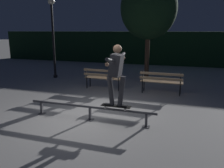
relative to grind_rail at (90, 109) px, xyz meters
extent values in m
plane|color=#ADAAA8|center=(0.00, 0.27, -0.30)|extent=(90.00, 90.00, 0.00)
cube|color=black|center=(0.00, 11.25, 0.85)|extent=(24.00, 1.20, 2.30)
cylinder|color=#47474C|center=(0.00, 0.00, 0.06)|extent=(3.59, 0.06, 0.06)
cube|color=#47474C|center=(-1.53, 0.00, -0.13)|extent=(0.06, 0.06, 0.34)
cube|color=#47474C|center=(-1.53, 0.00, -0.30)|extent=(0.18, 0.18, 0.01)
cube|color=#47474C|center=(0.00, 0.00, -0.13)|extent=(0.06, 0.06, 0.34)
cube|color=#47474C|center=(0.00, 0.00, -0.30)|extent=(0.18, 0.18, 0.01)
cube|color=#47474C|center=(1.53, 0.00, -0.13)|extent=(0.06, 0.06, 0.34)
cube|color=#47474C|center=(1.53, 0.00, -0.30)|extent=(0.18, 0.18, 0.01)
cube|color=black|center=(0.73, 0.00, 0.17)|extent=(0.78, 0.22, 0.02)
cube|color=black|center=(0.73, 0.00, 0.18)|extent=(0.77, 0.21, 0.00)
cube|color=#9E9EA3|center=(1.00, -0.01, 0.16)|extent=(0.05, 0.17, 0.02)
cube|color=#9E9EA3|center=(0.47, 0.01, 0.16)|extent=(0.05, 0.17, 0.02)
cylinder|color=beige|center=(0.99, -0.09, 0.12)|extent=(0.05, 0.03, 0.05)
cylinder|color=beige|center=(1.00, 0.07, 0.12)|extent=(0.05, 0.03, 0.05)
cylinder|color=beige|center=(0.46, -0.07, 0.12)|extent=(0.05, 0.03, 0.05)
cylinder|color=beige|center=(0.47, 0.09, 0.12)|extent=(0.05, 0.03, 0.05)
cube|color=black|center=(0.91, 0.00, 0.20)|extent=(0.26, 0.11, 0.03)
cube|color=black|center=(0.55, 0.00, 0.20)|extent=(0.26, 0.11, 0.03)
cylinder|color=#333338|center=(0.87, 0.00, 0.57)|extent=(0.21, 0.13, 0.79)
cylinder|color=#333338|center=(0.59, 0.00, 0.57)|extent=(0.21, 0.13, 0.79)
cube|color=#2D2D33|center=(0.73, 0.00, 1.23)|extent=(0.34, 0.37, 0.57)
cylinder|color=#2D2D33|center=(0.72, -0.38, 1.39)|extent=(0.10, 0.61, 0.21)
cylinder|color=#2D2D33|center=(0.74, 0.38, 1.39)|extent=(0.10, 0.61, 0.21)
sphere|color=#A37556|center=(0.72, -0.66, 1.34)|extent=(0.09, 0.09, 0.09)
sphere|color=#A37556|center=(0.74, 0.66, 1.34)|extent=(0.09, 0.09, 0.09)
sphere|color=#A37556|center=(0.76, 0.00, 1.63)|extent=(0.21, 0.21, 0.21)
cube|color=black|center=(-0.09, 3.45, -0.08)|extent=(0.04, 0.04, 0.44)
cube|color=black|center=(-0.10, 3.13, -0.08)|extent=(0.04, 0.04, 0.44)
cube|color=black|center=(-0.10, 3.09, 0.36)|extent=(0.04, 0.04, 0.44)
cube|color=black|center=(-1.50, 3.50, -0.08)|extent=(0.04, 0.04, 0.44)
cube|color=black|center=(-1.51, 3.18, -0.08)|extent=(0.04, 0.04, 0.44)
cube|color=black|center=(-1.51, 3.14, 0.36)|extent=(0.04, 0.04, 0.44)
cube|color=#A38460|center=(-0.79, 3.45, 0.16)|extent=(1.60, 0.15, 0.04)
cube|color=#A38460|center=(-0.80, 3.31, 0.16)|extent=(1.60, 0.15, 0.04)
cube|color=#A38460|center=(-0.80, 3.17, 0.16)|extent=(1.60, 0.15, 0.04)
cube|color=#A38460|center=(-0.81, 3.10, 0.32)|extent=(1.60, 0.10, 0.09)
cube|color=#A38460|center=(-0.81, 3.10, 0.50)|extent=(1.60, 0.10, 0.09)
cube|color=black|center=(2.26, 3.45, -0.08)|extent=(0.04, 0.04, 0.44)
cube|color=black|center=(2.24, 3.13, -0.08)|extent=(0.04, 0.04, 0.44)
cube|color=black|center=(2.24, 3.09, 0.36)|extent=(0.04, 0.04, 0.44)
cube|color=black|center=(0.85, 3.50, -0.08)|extent=(0.04, 0.04, 0.44)
cube|color=black|center=(0.84, 3.18, -0.08)|extent=(0.04, 0.04, 0.44)
cube|color=black|center=(0.84, 3.14, 0.36)|extent=(0.04, 0.04, 0.44)
cube|color=#A38460|center=(1.55, 3.45, 0.16)|extent=(1.60, 0.15, 0.04)
cube|color=#A38460|center=(1.55, 3.31, 0.16)|extent=(1.60, 0.15, 0.04)
cube|color=#A38460|center=(1.54, 3.17, 0.16)|extent=(1.60, 0.15, 0.04)
cube|color=#A38460|center=(1.54, 3.10, 0.32)|extent=(1.60, 0.10, 0.09)
cube|color=#A38460|center=(1.54, 3.10, 0.50)|extent=(1.60, 0.10, 0.09)
cylinder|color=#4C3828|center=(0.52, 6.04, 0.83)|extent=(0.22, 0.22, 2.27)
ellipsoid|color=black|center=(0.52, 6.04, 3.11)|extent=(2.70, 2.70, 2.97)
cylinder|color=black|center=(-3.99, 4.76, 1.50)|extent=(0.11, 0.11, 3.60)
sphere|color=#F2EACC|center=(-3.99, 4.76, 3.44)|extent=(0.32, 0.32, 0.32)
cylinder|color=black|center=(-3.99, 4.76, -0.24)|extent=(0.20, 0.20, 0.12)
camera|label=1|loc=(2.34, -5.35, 2.07)|focal=36.55mm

